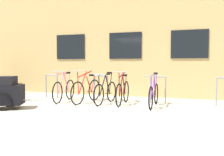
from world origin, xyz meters
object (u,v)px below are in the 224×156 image
object	(u,v)px
backpack	(14,92)
bicycle_pink	(64,90)
bicycle_maroon	(123,92)
bicycle_red	(87,90)
bike_trailer	(6,92)
bicycle_purple	(154,94)
bicycle_black	(106,92)
wooden_bench	(1,85)

from	to	relation	value
backpack	bicycle_pink	bearing A→B (deg)	-14.20
bicycle_pink	bicycle_maroon	distance (m)	2.08
bicycle_red	bike_trailer	xyz separation A→B (m)	(-1.71, -1.80, 0.09)
bicycle_maroon	bike_trailer	distance (m)	3.49
bicycle_purple	bicycle_black	bearing A→B (deg)	177.68
bicycle_black	bike_trailer	distance (m)	2.99
bicycle_pink	bicycle_black	size ratio (longest dim) A/B	1.06
bicycle_purple	backpack	distance (m)	5.19
bike_trailer	wooden_bench	size ratio (longest dim) A/B	0.77
bicycle_pink	bike_trailer	world-z (taller)	bicycle_pink
bicycle_red	bicycle_maroon	xyz separation A→B (m)	(1.24, 0.07, -0.01)
bicycle_maroon	bicycle_purple	bearing A→B (deg)	-7.95
bicycle_red	bicycle_maroon	size ratio (longest dim) A/B	1.05
bicycle_red	bicycle_black	bearing A→B (deg)	-0.46
bicycle_black	bicycle_pink	bearing A→B (deg)	179.60
wooden_bench	backpack	distance (m)	1.87
bicycle_purple	backpack	size ratio (longest dim) A/B	3.92
bicycle_black	backpack	xyz separation A→B (m)	(-3.62, -0.03, -0.16)
bicycle_red	bike_trailer	size ratio (longest dim) A/B	1.22
bicycle_black	wooden_bench	world-z (taller)	bicycle_black
wooden_bench	backpack	xyz separation A→B (m)	(1.54, -1.04, -0.14)
bicycle_maroon	bike_trailer	world-z (taller)	bicycle_maroon
bicycle_pink	wooden_bench	bearing A→B (deg)	164.69
bicycle_purple	wooden_bench	size ratio (longest dim) A/B	0.91
bicycle_purple	bicycle_red	bearing A→B (deg)	178.24
bicycle_maroon	bicycle_black	xyz separation A→B (m)	(-0.56, -0.08, -0.01)
bike_trailer	wooden_bench	bearing A→B (deg)	134.72
bicycle_red	bicycle_black	xyz separation A→B (m)	(0.68, -0.01, -0.02)
bicycle_maroon	wooden_bench	world-z (taller)	bicycle_maroon
bicycle_purple	bike_trailer	size ratio (longest dim) A/B	1.19
bicycle_red	bicycle_purple	xyz separation A→B (m)	(2.25, -0.07, -0.02)
bike_trailer	bicycle_pink	bearing A→B (deg)	64.41
bike_trailer	backpack	distance (m)	2.16
wooden_bench	bicycle_red	bearing A→B (deg)	-12.58
bicycle_pink	backpack	world-z (taller)	bicycle_pink
bicycle_purple	backpack	bearing A→B (deg)	179.68
backpack	bike_trailer	bearing A→B (deg)	-70.51
bicycle_purple	bicycle_black	distance (m)	1.57
bicycle_black	bicycle_purple	bearing A→B (deg)	-2.32
bicycle_purple	bicycle_black	world-z (taller)	bicycle_purple
bicycle_black	bike_trailer	size ratio (longest dim) A/B	1.14
bicycle_red	bicycle_maroon	distance (m)	1.24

